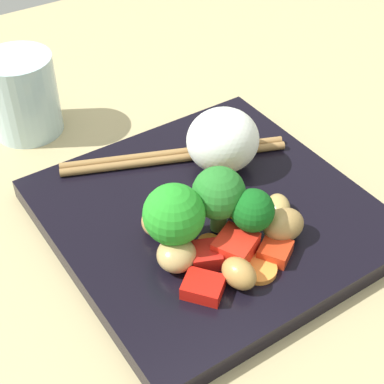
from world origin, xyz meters
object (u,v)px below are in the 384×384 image
at_px(rice_mound, 223,140).
at_px(drinking_glass, 23,95).
at_px(broccoli_floret_0, 174,215).
at_px(chopstick_pair, 174,156).
at_px(square_plate, 209,216).
at_px(carrot_slice_3, 240,206).

height_order(rice_mound, drinking_glass, drinking_glass).
distance_m(broccoli_floret_0, chopstick_pair, 0.13).
height_order(square_plate, drinking_glass, drinking_glass).
bearing_deg(square_plate, carrot_slice_3, -36.94).
xyz_separation_m(chopstick_pair, drinking_glass, (-0.10, 0.16, 0.02)).
xyz_separation_m(carrot_slice_3, chopstick_pair, (-0.01, 0.10, 0.00)).
relative_size(square_plate, drinking_glass, 3.05).
relative_size(broccoli_floret_0, drinking_glass, 0.74).
height_order(rice_mound, chopstick_pair, rice_mound).
xyz_separation_m(square_plate, broccoli_floret_0, (-0.05, -0.03, 0.05)).
bearing_deg(drinking_glass, carrot_slice_3, -67.16).
height_order(carrot_slice_3, drinking_glass, drinking_glass).
bearing_deg(carrot_slice_3, rice_mound, 69.22).
bearing_deg(broccoli_floret_0, rice_mound, 35.67).
xyz_separation_m(rice_mound, carrot_slice_3, (-0.02, -0.06, -0.03)).
xyz_separation_m(square_plate, carrot_slice_3, (0.02, -0.02, 0.01)).
relative_size(rice_mound, chopstick_pair, 0.33).
height_order(broccoli_floret_0, chopstick_pair, broccoli_floret_0).
xyz_separation_m(carrot_slice_3, drinking_glass, (-0.11, 0.26, 0.02)).
bearing_deg(rice_mound, carrot_slice_3, -110.78).
bearing_deg(carrot_slice_3, square_plate, 143.06).
bearing_deg(rice_mound, square_plate, -135.06).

